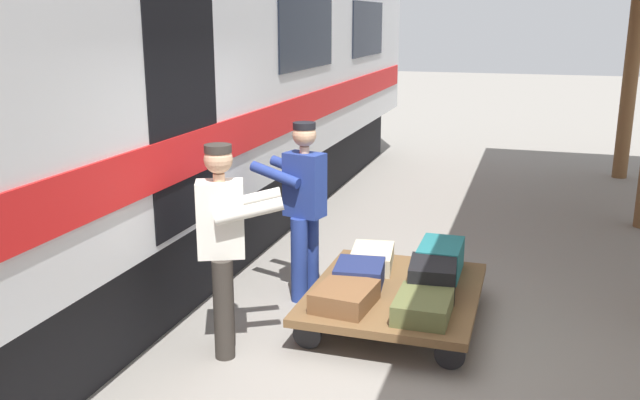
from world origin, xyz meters
TOP-DOWN VIEW (x-y plane):
  - ground_plane at (0.00, 0.00)m, footprint 60.00×60.00m
  - train_car at (3.37, 0.00)m, footprint 3.02×17.53m
  - luggage_cart at (0.28, -0.71)m, footprint 1.44×1.78m
  - suitcase_olive_duffel at (-0.05, -0.22)m, footprint 0.43×0.59m
  - suitcase_teal_softside at (-0.05, -1.20)m, footprint 0.38×0.60m
  - suitcase_brown_leather at (0.60, -0.22)m, footprint 0.50×0.60m
  - suitcase_cream_canvas at (0.60, -1.20)m, footprint 0.46×0.65m
  - suitcase_black_hardshell at (-0.05, -0.71)m, footprint 0.44×0.53m
  - suitcase_navy_fabric at (0.60, -0.71)m, footprint 0.47×0.52m
  - porter_in_overalls at (1.23, -1.01)m, footprint 0.72×0.54m
  - porter_by_door at (1.45, 0.25)m, footprint 0.74×0.60m

SIDE VIEW (x-z plane):
  - ground_plane at x=0.00m, z-range 0.00..0.00m
  - luggage_cart at x=0.28m, z-range 0.11..0.42m
  - suitcase_olive_duffel at x=-0.05m, z-range 0.31..0.48m
  - suitcase_cream_canvas at x=0.60m, z-range 0.31..0.48m
  - suitcase_brown_leather at x=0.60m, z-range 0.31..0.48m
  - suitcase_navy_fabric at x=0.60m, z-range 0.31..0.51m
  - suitcase_black_hardshell at x=-0.05m, z-range 0.31..0.59m
  - suitcase_teal_softside at x=-0.05m, z-range 0.31..0.60m
  - porter_in_overalls at x=1.23m, z-range 0.07..1.78m
  - porter_by_door at x=1.45m, z-range 0.07..1.78m
  - train_car at x=3.37m, z-range 0.06..4.06m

